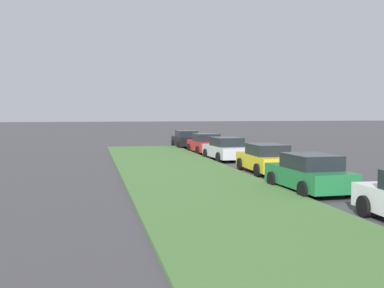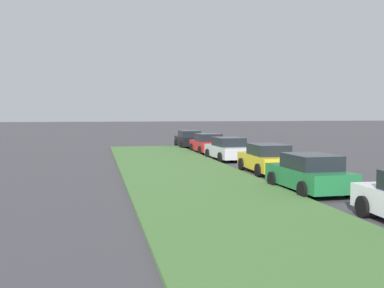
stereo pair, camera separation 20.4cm
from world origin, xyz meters
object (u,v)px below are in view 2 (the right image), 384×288
at_px(parked_car_yellow, 267,159).
at_px(parked_car_red, 208,144).
at_px(parked_car_silver, 228,149).
at_px(parked_car_black, 189,139).
at_px(parked_car_green, 309,174).

xyz_separation_m(parked_car_yellow, parked_car_red, (11.71, 0.28, 0.00)).
height_order(parked_car_silver, parked_car_black, same).
height_order(parked_car_green, parked_car_black, same).
relative_size(parked_car_yellow, parked_car_red, 0.99).
relative_size(parked_car_yellow, parked_car_silver, 0.98).
xyz_separation_m(parked_car_green, parked_car_yellow, (5.63, -0.42, 0.00)).
height_order(parked_car_yellow, parked_car_red, same).
xyz_separation_m(parked_car_green, parked_car_black, (23.11, 0.16, 0.00)).
bearing_deg(parked_car_green, parked_car_yellow, -6.25).
height_order(parked_car_yellow, parked_car_black, same).
height_order(parked_car_red, parked_car_black, same).
bearing_deg(parked_car_red, parked_car_yellow, 179.94).
distance_m(parked_car_green, parked_car_red, 17.34).
xyz_separation_m(parked_car_yellow, parked_car_silver, (6.43, 0.23, 0.00)).
bearing_deg(parked_car_yellow, parked_car_silver, 2.50).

